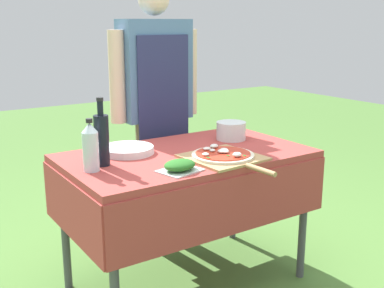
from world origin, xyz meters
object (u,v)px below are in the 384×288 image
at_px(oil_bottle, 102,139).
at_px(plate_stack, 128,150).
at_px(mixing_tub, 231,131).
at_px(herb_container, 180,166).
at_px(prep_table, 186,169).
at_px(pizza_on_peel, 224,156).
at_px(water_bottle, 90,147).
at_px(person_cook, 156,96).

distance_m(oil_bottle, plate_stack, 0.25).
relative_size(mixing_tub, plate_stack, 0.62).
xyz_separation_m(oil_bottle, herb_container, (0.25, -0.28, -0.10)).
bearing_deg(oil_bottle, prep_table, -3.53).
relative_size(pizza_on_peel, mixing_tub, 3.15).
distance_m(water_bottle, mixing_tub, 0.90).
height_order(oil_bottle, mixing_tub, oil_bottle).
xyz_separation_m(pizza_on_peel, oil_bottle, (-0.53, 0.23, 0.11)).
relative_size(herb_container, plate_stack, 0.77).
distance_m(pizza_on_peel, water_bottle, 0.64).
height_order(person_cook, oil_bottle, person_cook).
height_order(person_cook, mixing_tub, person_cook).
xyz_separation_m(water_bottle, mixing_tub, (0.89, 0.12, -0.06)).
height_order(herb_container, mixing_tub, mixing_tub).
bearing_deg(mixing_tub, oil_bottle, -175.02).
relative_size(pizza_on_peel, plate_stack, 1.94).
distance_m(water_bottle, herb_container, 0.40).
xyz_separation_m(prep_table, oil_bottle, (-0.44, 0.03, 0.21)).
bearing_deg(water_bottle, pizza_on_peel, -15.77).
distance_m(person_cook, water_bottle, 0.90).
relative_size(oil_bottle, plate_stack, 1.18).
bearing_deg(mixing_tub, person_cook, 115.15).
xyz_separation_m(water_bottle, herb_container, (0.32, -0.22, -0.09)).
xyz_separation_m(mixing_tub, plate_stack, (-0.62, 0.06, -0.03)).
xyz_separation_m(prep_table, plate_stack, (-0.25, 0.15, 0.10)).
distance_m(person_cook, pizza_on_peel, 0.79).
xyz_separation_m(person_cook, mixing_tub, (0.22, -0.47, -0.16)).
xyz_separation_m(oil_bottle, plate_stack, (0.19, 0.13, -0.11)).
xyz_separation_m(oil_bottle, mixing_tub, (0.81, 0.07, -0.08)).
height_order(pizza_on_peel, herb_container, herb_container).
relative_size(person_cook, mixing_tub, 9.58).
height_order(pizza_on_peel, mixing_tub, mixing_tub).
bearing_deg(pizza_on_peel, oil_bottle, 153.21).
xyz_separation_m(person_cook, water_bottle, (-0.67, -0.59, -0.10)).
xyz_separation_m(person_cook, pizza_on_peel, (-0.06, -0.77, -0.20)).
relative_size(person_cook, pizza_on_peel, 3.04).
distance_m(pizza_on_peel, plate_stack, 0.49).
bearing_deg(water_bottle, oil_bottle, 35.27).
distance_m(person_cook, plate_stack, 0.61).
distance_m(herb_container, plate_stack, 0.41).
relative_size(person_cook, herb_container, 7.68).
height_order(prep_table, oil_bottle, oil_bottle).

